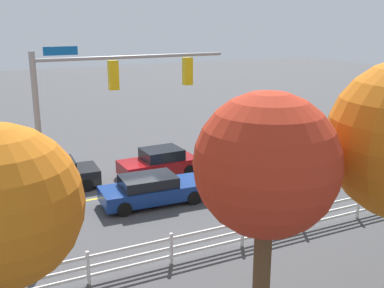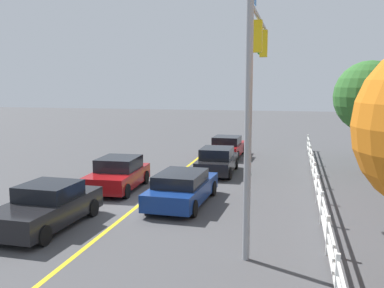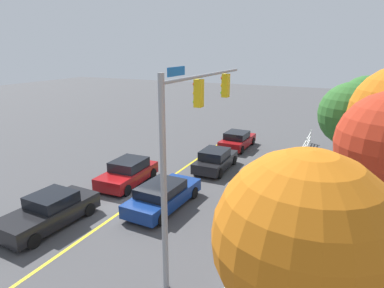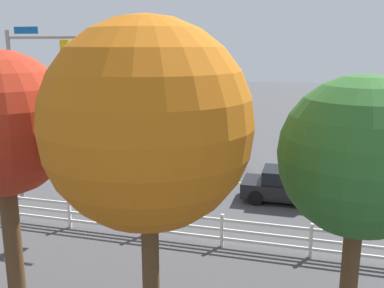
{
  "view_description": "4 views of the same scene",
  "coord_description": "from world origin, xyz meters",
  "views": [
    {
      "loc": [
        7.06,
        20.3,
        8.27
      ],
      "look_at": [
        -2.13,
        1.59,
        2.56
      ],
      "focal_mm": 43.3,
      "sensor_mm": 36.0,
      "label": 1
    },
    {
      "loc": [
        17.12,
        5.96,
        4.93
      ],
      "look_at": [
        -2.06,
        1.62,
        2.19
      ],
      "focal_mm": 42.03,
      "sensor_mm": 36.0,
      "label": 2
    },
    {
      "loc": [
        13.38,
        9.74,
        7.93
      ],
      "look_at": [
        -2.32,
        2.23,
        2.88
      ],
      "focal_mm": 31.1,
      "sensor_mm": 36.0,
      "label": 3
    },
    {
      "loc": [
        -7.07,
        20.27,
        6.67
      ],
      "look_at": [
        -2.2,
        2.75,
        2.47
      ],
      "focal_mm": 40.33,
      "sensor_mm": 36.0,
      "label": 4
    }
  ],
  "objects": [
    {
      "name": "ground_plane",
      "position": [
        0.0,
        0.0,
        0.0
      ],
      "size": [
        120.0,
        120.0,
        0.0
      ],
      "primitive_type": "plane",
      "color": "#444447"
    },
    {
      "name": "lane_center_stripe",
      "position": [
        -4.0,
        0.0,
        0.0
      ],
      "size": [
        28.0,
        0.16,
        0.01
      ],
      "primitive_type": "cube",
      "color": "gold",
      "rests_on": "ground_plane"
    },
    {
      "name": "signal_assembly",
      "position": [
        3.11,
        4.77,
        5.16
      ],
      "size": [
        6.94,
        0.38,
        7.37
      ],
      "color": "gray",
      "rests_on": "ground_plane"
    },
    {
      "name": "car_0",
      "position": [
        -1.83,
        -1.81,
        0.71
      ],
      "size": [
        4.22,
        2.1,
        1.48
      ],
      "rotation": [
        0.0,
        0.0,
        6.32
      ],
      "color": "maroon",
      "rests_on": "ground_plane"
    },
    {
      "name": "car_2",
      "position": [
        -0.07,
        1.66,
        0.67
      ],
      "size": [
        4.87,
        2.17,
        1.34
      ],
      "rotation": [
        0.0,
        0.0,
        3.1
      ],
      "color": "navy",
      "rests_on": "ground_plane"
    },
    {
      "name": "car_3",
      "position": [
        -6.39,
        2.03,
        0.69
      ],
      "size": [
        4.17,
        1.89,
        1.43
      ],
      "rotation": [
        0.0,
        0.0,
        3.15
      ],
      "color": "black",
      "rests_on": "ground_plane"
    },
    {
      "name": "car_4",
      "position": [
        3.75,
        -2.14,
        0.7
      ],
      "size": [
        4.67,
        2.21,
        1.48
      ],
      "rotation": [
        0.0,
        0.0,
        6.24
      ],
      "color": "black",
      "rests_on": "ground_plane"
    },
    {
      "name": "white_rail_fence",
      "position": [
        -3.0,
        7.03,
        0.6
      ],
      "size": [
        26.1,
        0.1,
        1.15
      ],
      "color": "white",
      "rests_on": "ground_plane"
    },
    {
      "name": "tree_1",
      "position": [
        0.5,
        11.2,
        4.67
      ],
      "size": [
        3.74,
        3.74,
        6.58
      ],
      "color": "brown",
      "rests_on": "ground_plane"
    },
    {
      "name": "tree_2",
      "position": [
        -8.24,
        9.9,
        4.11
      ],
      "size": [
        3.82,
        3.82,
        6.05
      ],
      "color": "brown",
      "rests_on": "ground_plane"
    },
    {
      "name": "tree_4",
      "position": [
        -3.76,
        11.9,
        5.0
      ],
      "size": [
        4.54,
        4.54,
        7.29
      ],
      "color": "brown",
      "rests_on": "ground_plane"
    }
  ]
}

